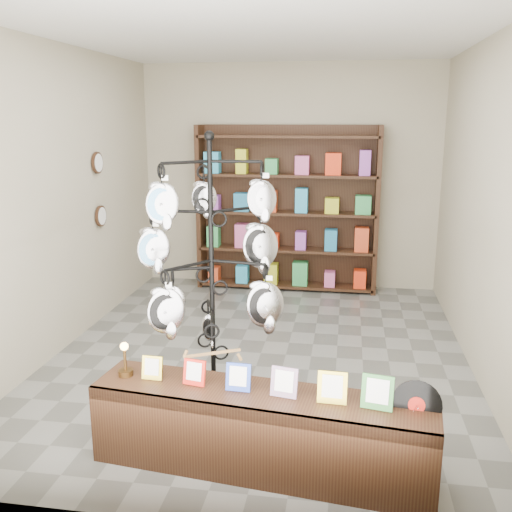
{
  "coord_description": "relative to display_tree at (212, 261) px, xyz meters",
  "views": [
    {
      "loc": [
        0.8,
        -5.24,
        2.29
      ],
      "look_at": [
        0.11,
        -1.0,
        1.24
      ],
      "focal_mm": 40.0,
      "sensor_mm": 36.0,
      "label": 1
    }
  ],
  "objects": [
    {
      "name": "wall_clocks",
      "position": [
        -1.81,
        2.13,
        0.23
      ],
      "size": [
        0.03,
        0.24,
        0.84
      ],
      "color": "black",
      "rests_on": "ground"
    },
    {
      "name": "room_envelope",
      "position": [
        0.16,
        1.33,
        0.58
      ],
      "size": [
        5.0,
        5.0,
        5.0
      ],
      "color": "#ACA38A",
      "rests_on": "ground"
    },
    {
      "name": "ground",
      "position": [
        0.16,
        1.33,
        -1.27
      ],
      "size": [
        5.0,
        5.0,
        0.0
      ],
      "primitive_type": "plane",
      "color": "slate",
      "rests_on": "ground"
    },
    {
      "name": "front_shelf",
      "position": [
        0.45,
        -0.57,
        -0.99
      ],
      "size": [
        2.29,
        0.71,
        0.8
      ],
      "rotation": [
        0.0,
        0.0,
        -0.11
      ],
      "color": "black",
      "rests_on": "ground"
    },
    {
      "name": "display_tree",
      "position": [
        0.0,
        0.0,
        0.0
      ],
      "size": [
        1.2,
        1.2,
        2.2
      ],
      "rotation": [
        0.0,
        0.0,
        0.39
      ],
      "color": "black",
      "rests_on": "ground"
    },
    {
      "name": "back_shelving",
      "position": [
        0.16,
        3.62,
        -0.24
      ],
      "size": [
        2.42,
        0.36,
        2.2
      ],
      "color": "black",
      "rests_on": "ground"
    }
  ]
}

